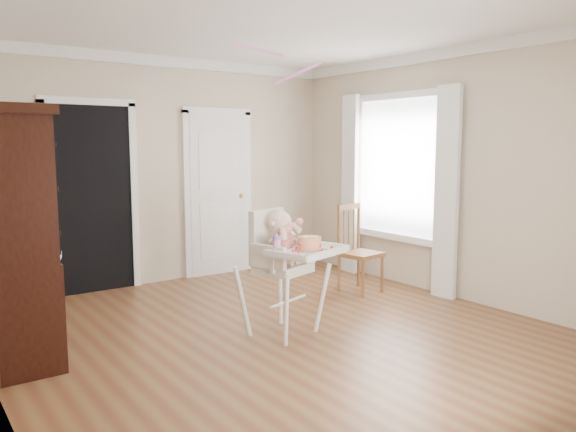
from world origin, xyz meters
TOP-DOWN VIEW (x-y plane):
  - floor at (0.00, 0.00)m, footprint 5.00×5.00m
  - ceiling at (0.00, 0.00)m, footprint 5.00×5.00m
  - wall_back at (0.00, 2.50)m, footprint 4.50×0.00m
  - wall_right at (2.25, 0.00)m, footprint 0.00×5.00m
  - crown_molding at (0.00, 0.00)m, footprint 4.50×5.00m
  - doorway at (-0.90, 2.48)m, footprint 1.06×0.05m
  - closet_door at (0.70, 2.48)m, footprint 0.96×0.09m
  - window_right at (2.18, 0.80)m, footprint 0.13×1.84m
  - high_chair at (0.02, 0.04)m, footprint 0.83×0.94m
  - baby at (0.01, 0.07)m, footprint 0.36×0.26m
  - cake at (0.11, -0.20)m, footprint 0.26×0.26m
  - sippy_cup at (-0.15, -0.10)m, footprint 0.07×0.07m
  - china_cabinet at (-1.99, 0.79)m, footprint 0.51×1.15m
  - dining_chair at (1.56, 0.75)m, footprint 0.46×0.46m
  - streamer at (-0.16, 0.15)m, footprint 0.27×0.44m

SIDE VIEW (x-z plane):
  - floor at x=0.00m, z-range 0.00..0.00m
  - dining_chair at x=1.56m, z-range -0.03..0.96m
  - high_chair at x=0.02m, z-range 0.13..1.26m
  - cake at x=0.11m, z-range 0.78..0.90m
  - baby at x=0.01m, z-range 0.61..1.09m
  - sippy_cup at x=-0.15m, z-range 0.77..0.94m
  - china_cabinet at x=-1.99m, z-range 0.00..1.95m
  - closet_door at x=0.70m, z-range -0.04..2.09m
  - doorway at x=-0.90m, z-range 0.00..2.22m
  - window_right at x=2.18m, z-range 0.14..2.44m
  - wall_back at x=0.00m, z-range -0.90..3.60m
  - wall_right at x=2.25m, z-range -1.15..3.85m
  - streamer at x=-0.16m, z-range 2.38..2.52m
  - crown_molding at x=0.00m, z-range 2.58..2.70m
  - ceiling at x=0.00m, z-range 2.70..2.70m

